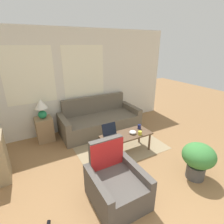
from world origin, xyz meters
TOP-DOWN VIEW (x-y plane):
  - wall_back at (-0.00, 3.44)m, footprint 6.23×0.06m
  - rug at (0.83, 2.33)m, footprint 1.98×1.97m
  - couch at (0.78, 2.98)m, footprint 2.09×0.89m
  - armchair at (0.01, 0.79)m, footprint 0.74×0.82m
  - side_table at (-0.61, 3.14)m, footprint 0.39×0.39m
  - table_lamp at (-0.61, 3.14)m, footprint 0.29×0.29m
  - coffee_table at (0.83, 1.75)m, footprint 1.10×0.46m
  - laptop at (0.50, 1.80)m, footprint 0.31×0.32m
  - cup_navy at (1.23, 1.83)m, footprint 0.07×0.07m
  - cup_yellow at (1.07, 1.60)m, footprint 0.08×0.08m
  - snack_bowl at (0.97, 1.71)m, footprint 0.15×0.15m
  - potted_plant at (1.47, 0.49)m, footprint 0.55×0.55m

SIDE VIEW (x-z plane):
  - rug at x=0.83m, z-range 0.00..0.01m
  - armchair at x=0.01m, z-range -0.19..0.70m
  - couch at x=0.78m, z-range -0.18..0.71m
  - side_table at x=-0.61m, z-range 0.00..0.58m
  - coffee_table at x=0.83m, z-range 0.16..0.60m
  - potted_plant at x=1.47m, z-range 0.07..0.74m
  - snack_bowl at x=0.97m, z-range 0.43..0.50m
  - cup_yellow at x=1.07m, z-range 0.43..0.51m
  - cup_navy at x=1.23m, z-range 0.43..0.53m
  - laptop at x=0.50m, z-range 0.36..0.62m
  - table_lamp at x=-0.61m, z-range 0.63..1.10m
  - wall_back at x=0.00m, z-range 0.01..2.61m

